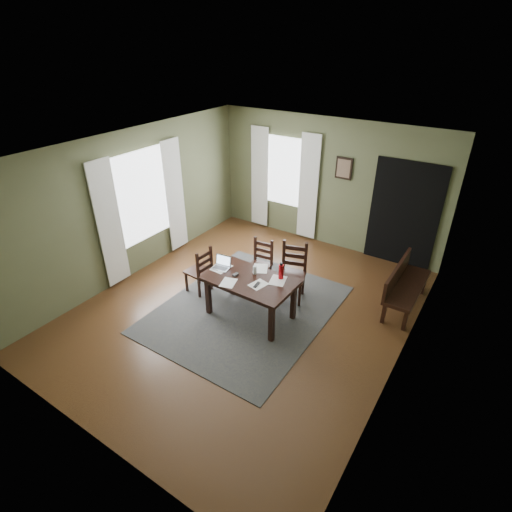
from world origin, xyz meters
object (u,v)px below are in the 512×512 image
Objects in this scene: dining_table at (250,284)px; bench at (404,283)px; chair_back_right at (292,273)px; water_bottle at (281,271)px; chair_end at (200,271)px; laptop at (222,264)px; chair_back_left at (260,264)px.

bench reaches higher than dining_table.
water_bottle is at bearing -99.26° from chair_back_right.
dining_table is 0.90m from chair_back_right.
chair_end is (-1.14, 0.10, -0.19)m from dining_table.
dining_table is 1.61× the size of chair_end.
bench is at bearing 39.87° from water_bottle.
water_bottle is (0.39, 0.28, 0.22)m from dining_table.
laptop is at bearing -156.62° from chair_back_right.
laptop is at bearing 88.53° from chair_end.
water_bottle reaches higher than chair_end.
laptop is (-0.60, 0.05, 0.14)m from dining_table.
water_bottle is (1.53, 0.18, 0.41)m from chair_end.
dining_table is 1.61× the size of chair_back_left.
dining_table is 0.97m from chair_back_left.
water_bottle reaches higher than chair_back_left.
chair_back_left is at bearing 142.17° from water_bottle.
chair_back_right is at bearing 114.87° from bench.
laptop is (-2.59, -1.57, 0.30)m from bench.
chair_back_right is 0.66m from water_bottle.
laptop reaches higher than chair_back_left.
bench is 4.49× the size of laptop.
chair_end is 2.86× the size of laptop.
water_bottle is (0.99, 0.23, 0.08)m from laptop.
water_bottle is at bearing 129.87° from bench.
bench is at bearing 119.81° from chair_end.
laptop is (-0.23, -0.83, 0.33)m from chair_back_left.
chair_end is 0.87× the size of chair_back_right.
chair_back_left is 0.64× the size of bench.
bench is 3.04m from laptop.
chair_end is at bearing 115.85° from bench.
water_bottle reaches higher than bench.
chair_back_right is 1.86m from bench.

